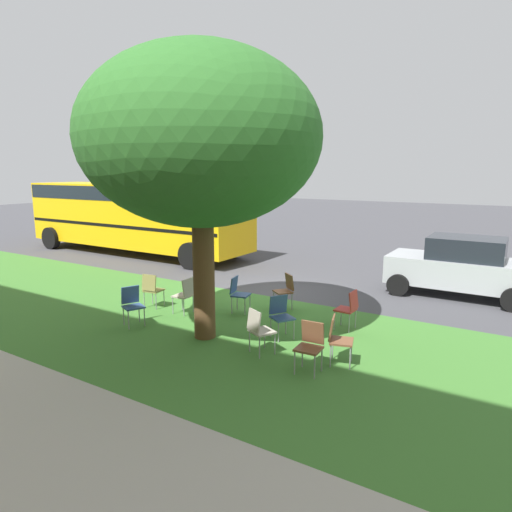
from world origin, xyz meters
TOP-DOWN VIEW (x-y plane):
  - ground at (0.00, 0.00)m, footprint 80.00×80.00m
  - grass_verge at (0.00, 3.20)m, footprint 48.00×6.00m
  - street_tree at (-0.51, 3.54)m, footprint 4.67×4.67m
  - chair_0 at (-1.93, 3.72)m, footprint 0.56×0.56m
  - chair_1 at (-3.35, 3.35)m, footprint 0.52×0.52m
  - chair_2 at (-2.89, 1.56)m, footprint 0.44×0.44m
  - chair_3 at (-3.07, 3.89)m, footprint 0.44×0.45m
  - chair_4 at (1.32, 3.82)m, footprint 0.55×0.55m
  - chair_5 at (-1.86, 2.73)m, footprint 0.58×0.57m
  - chair_6 at (-0.16, 1.80)m, footprint 0.50×0.50m
  - chair_7 at (0.85, 2.58)m, footprint 0.44×0.43m
  - chair_8 at (-1.01, 0.93)m, footprint 0.58×0.58m
  - chair_9 at (1.87, 2.65)m, footprint 0.47×0.48m
  - parked_car at (-4.54, -2.63)m, footprint 3.70×1.92m
  - school_bus at (7.96, -2.59)m, footprint 10.40×2.80m

SIDE VIEW (x-z plane):
  - ground at x=0.00m, z-range 0.00..0.00m
  - grass_verge at x=0.00m, z-range 0.00..0.01m
  - chair_0 at x=-1.93m, z-range 0.08..0.96m
  - chair_1 at x=-3.35m, z-range 0.08..0.96m
  - chair_2 at x=-2.89m, z-range 0.08..0.96m
  - chair_3 at x=-3.07m, z-range 0.08..0.96m
  - chair_4 at x=1.32m, z-range 0.08..0.96m
  - chair_5 at x=-1.86m, z-range 0.08..0.96m
  - chair_6 at x=-0.16m, z-range 0.08..0.96m
  - chair_7 at x=0.85m, z-range 0.08..0.96m
  - chair_8 at x=-1.01m, z-range 0.08..0.96m
  - chair_9 at x=1.87m, z-range 0.08..0.96m
  - parked_car at x=-4.54m, z-range 0.01..1.66m
  - school_bus at x=7.96m, z-range 0.32..3.20m
  - street_tree at x=-0.51m, z-range 1.14..6.90m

